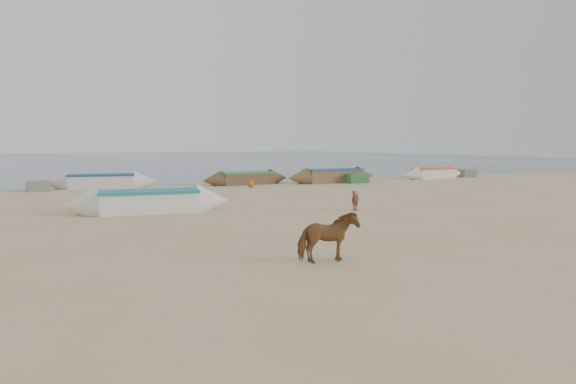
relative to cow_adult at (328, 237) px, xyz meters
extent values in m
plane|color=tan|center=(2.41, 2.71, -0.58)|extent=(140.00, 140.00, 0.00)
plane|color=slate|center=(2.41, 84.71, -0.58)|extent=(160.00, 160.00, 0.00)
imported|color=brown|center=(0.00, 0.00, 0.00)|extent=(1.43, 0.75, 1.17)
imported|color=#5A2A1C|center=(6.04, 7.87, -0.15)|extent=(0.88, 0.80, 0.87)
sphere|color=#C05712|center=(6.99, 20.65, -0.36)|extent=(0.44, 0.44, 0.44)
cube|color=slate|center=(-4.79, 23.78, -0.30)|extent=(1.20, 1.10, 0.56)
cube|color=#2F6937|center=(14.86, 20.93, -0.26)|extent=(1.50, 1.20, 0.64)
cube|color=#65635E|center=(26.32, 22.34, -0.28)|extent=(1.30, 1.20, 0.60)
camera|label=1|loc=(-6.60, -10.89, 2.17)|focal=35.00mm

